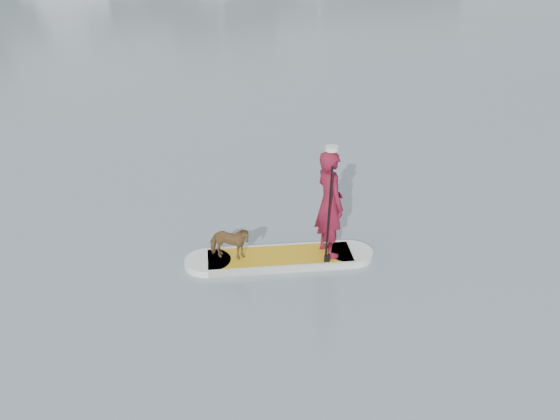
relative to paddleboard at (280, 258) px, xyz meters
name	(u,v)px	position (x,y,z in m)	size (l,w,h in m)	color
ground	(195,234)	(-1.10, 1.53, -0.06)	(140.00, 140.00, 0.00)	slate
paddleboard	(280,258)	(0.00, 0.00, 0.00)	(3.20, 1.49, 0.12)	gold
paddler	(330,204)	(0.81, -0.23, 1.01)	(0.69, 0.46, 1.90)	maroon
white_cap	(332,149)	(0.81, -0.23, 2.00)	(0.22, 0.22, 0.07)	silver
dog	(229,243)	(-0.83, 0.24, 0.37)	(0.33, 0.73, 0.61)	brown
paddle	(328,227)	(0.65, -0.51, 0.74)	(0.11, 0.30, 2.00)	black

